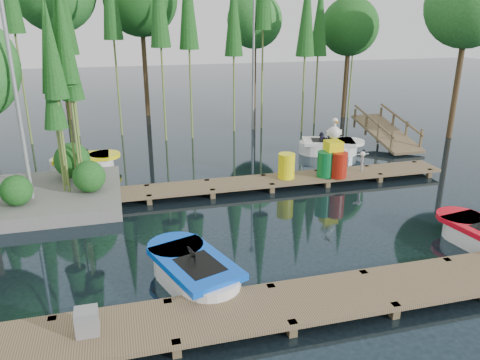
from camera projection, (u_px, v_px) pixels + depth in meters
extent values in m
plane|color=#1C2A34|center=(228.00, 223.00, 13.38)|extent=(90.00, 90.00, 0.00)
cube|color=brown|center=(281.00, 305.00, 9.20)|extent=(18.00, 1.50, 0.10)
cube|color=brown|center=(54.00, 329.00, 8.79)|extent=(0.16, 0.16, 0.50)
cube|color=brown|center=(177.00, 353.00, 8.17)|extent=(0.16, 0.16, 0.50)
cube|color=brown|center=(168.00, 312.00, 9.32)|extent=(0.16, 0.16, 0.50)
cube|color=brown|center=(292.00, 333.00, 8.69)|extent=(0.16, 0.16, 0.50)
cube|color=brown|center=(271.00, 296.00, 9.84)|extent=(0.16, 0.16, 0.50)
cube|color=brown|center=(394.00, 315.00, 9.22)|extent=(0.16, 0.16, 0.50)
cube|color=brown|center=(363.00, 282.00, 10.36)|extent=(0.16, 0.16, 0.50)
cube|color=brown|center=(446.00, 269.00, 10.89)|extent=(0.16, 0.16, 0.50)
cube|color=brown|center=(239.00, 183.00, 15.82)|extent=(15.00, 1.20, 0.10)
cube|color=brown|center=(10.00, 216.00, 13.72)|extent=(0.16, 0.16, 0.50)
cube|color=brown|center=(16.00, 204.00, 14.59)|extent=(0.16, 0.16, 0.50)
cube|color=brown|center=(82.00, 209.00, 14.21)|extent=(0.16, 0.16, 0.50)
cube|color=brown|center=(84.00, 198.00, 15.09)|extent=(0.16, 0.16, 0.50)
cube|color=brown|center=(150.00, 203.00, 14.71)|extent=(0.16, 0.16, 0.50)
cube|color=brown|center=(147.00, 192.00, 15.58)|extent=(0.16, 0.16, 0.50)
cube|color=brown|center=(213.00, 197.00, 15.20)|extent=(0.16, 0.16, 0.50)
cube|color=brown|center=(207.00, 187.00, 16.07)|extent=(0.16, 0.16, 0.50)
cube|color=brown|center=(272.00, 191.00, 15.69)|extent=(0.16, 0.16, 0.50)
cube|color=brown|center=(263.00, 182.00, 16.57)|extent=(0.16, 0.16, 0.50)
cube|color=brown|center=(327.00, 186.00, 16.19)|extent=(0.16, 0.16, 0.50)
cube|color=brown|center=(316.00, 177.00, 17.06)|extent=(0.16, 0.16, 0.50)
cube|color=brown|center=(380.00, 181.00, 16.68)|extent=(0.16, 0.16, 0.50)
cube|color=brown|center=(366.00, 172.00, 17.55)|extent=(0.16, 0.16, 0.50)
cube|color=brown|center=(429.00, 176.00, 17.17)|extent=(0.16, 0.16, 0.50)
cube|color=brown|center=(413.00, 168.00, 18.05)|extent=(0.16, 0.16, 0.50)
cube|color=slate|center=(19.00, 200.00, 14.59)|extent=(6.20, 4.20, 0.42)
sphere|color=#1F5C1E|center=(16.00, 190.00, 13.51)|extent=(0.90, 0.90, 0.90)
sphere|color=#1F5C1E|center=(72.00, 160.00, 15.81)|extent=(1.20, 1.20, 1.20)
sphere|color=#1F5C1E|center=(89.00, 176.00, 14.53)|extent=(1.00, 1.00, 1.00)
cylinder|color=olive|center=(68.00, 105.00, 14.60)|extent=(0.07, 0.07, 5.93)
cone|color=#1F5C1E|center=(59.00, 36.00, 13.91)|extent=(0.70, 0.70, 2.97)
cylinder|color=olive|center=(57.00, 111.00, 14.42)|extent=(0.07, 0.07, 5.66)
cone|color=#1F5C1E|center=(48.00, 44.00, 13.75)|extent=(0.70, 0.70, 2.83)
cylinder|color=olive|center=(76.00, 116.00, 14.79)|extent=(0.07, 0.07, 5.22)
cone|color=#1F5C1E|center=(69.00, 57.00, 14.17)|extent=(0.70, 0.70, 2.61)
cylinder|color=olive|center=(60.00, 117.00, 13.90)|extent=(0.07, 0.07, 5.53)
cone|color=#1F5C1E|center=(51.00, 50.00, 13.26)|extent=(0.70, 0.70, 2.76)
cylinder|color=olive|center=(58.00, 141.00, 14.24)|extent=(0.07, 0.07, 4.01)
cone|color=#1F5C1E|center=(52.00, 95.00, 13.77)|extent=(0.70, 0.70, 2.01)
cylinder|color=olive|center=(72.00, 103.00, 14.50)|extent=(0.07, 0.07, 6.11)
cone|color=#1F5C1E|center=(63.00, 31.00, 13.78)|extent=(0.70, 0.70, 3.05)
cylinder|color=#47331E|center=(458.00, 74.00, 21.76)|extent=(0.26, 0.26, 6.06)
sphere|color=#2D782C|center=(469.00, 5.00, 20.74)|extent=(3.81, 3.81, 3.81)
cylinder|color=#47331E|center=(346.00, 73.00, 26.49)|extent=(0.26, 0.26, 5.02)
sphere|color=#1F5C1E|center=(350.00, 27.00, 25.65)|extent=(3.16, 3.16, 3.16)
cylinder|color=#47331E|center=(254.00, 65.00, 29.10)|extent=(0.26, 0.26, 5.31)
sphere|color=#2D782C|center=(255.00, 20.00, 28.21)|extent=(3.34, 3.34, 3.34)
cylinder|color=#47331E|center=(145.00, 59.00, 26.66)|extent=(0.26, 0.26, 6.46)
cylinder|color=#47331E|center=(62.00, 58.00, 25.49)|extent=(0.26, 0.26, 6.85)
cylinder|color=olive|center=(15.00, 35.00, 19.99)|extent=(0.09, 0.09, 9.66)
cylinder|color=olive|center=(70.00, 55.00, 21.73)|extent=(0.09, 0.09, 7.69)
cone|color=#1F5C1E|center=(64.00, 6.00, 21.02)|extent=(0.90, 0.90, 4.23)
cylinder|color=olive|center=(114.00, 41.00, 21.69)|extent=(0.09, 0.09, 8.99)
cylinder|color=olive|center=(161.00, 48.00, 20.80)|extent=(0.09, 0.09, 8.44)
cylinder|color=olive|center=(189.00, 50.00, 21.27)|extent=(0.09, 0.09, 8.22)
cylinder|color=olive|center=(234.00, 57.00, 22.76)|extent=(0.09, 0.09, 7.41)
cone|color=#1F5C1E|center=(234.00, 12.00, 22.07)|extent=(0.90, 0.90, 4.07)
cylinder|color=olive|center=(263.00, 31.00, 22.94)|extent=(0.09, 0.09, 9.77)
cylinder|color=olive|center=(305.00, 57.00, 22.61)|extent=(0.09, 0.09, 7.40)
cone|color=#1F5C1E|center=(307.00, 12.00, 21.92)|extent=(0.90, 0.90, 4.07)
cylinder|color=olive|center=(318.00, 56.00, 24.45)|extent=(0.09, 0.09, 7.14)
cone|color=#1F5C1E|center=(320.00, 16.00, 23.78)|extent=(0.90, 0.90, 3.93)
cylinder|color=olive|center=(354.00, 40.00, 25.73)|extent=(0.09, 0.09, 8.61)
cylinder|color=gray|center=(16.00, 95.00, 13.15)|extent=(0.12, 0.12, 7.00)
cylinder|color=gray|center=(254.00, 60.00, 23.20)|extent=(0.12, 0.12, 7.00)
cube|color=brown|center=(386.00, 133.00, 21.31)|extent=(1.50, 3.94, 0.95)
cube|color=brown|center=(392.00, 142.00, 19.66)|extent=(0.08, 0.08, 0.90)
cube|color=brown|center=(378.00, 133.00, 20.63)|extent=(0.08, 0.08, 0.90)
cube|color=brown|center=(366.00, 125.00, 21.59)|extent=(0.08, 0.08, 0.90)
cube|color=brown|center=(355.00, 118.00, 22.56)|extent=(0.08, 0.08, 0.90)
cube|color=brown|center=(373.00, 121.00, 20.93)|extent=(0.06, 3.54, 0.83)
cube|color=brown|center=(421.00, 140.00, 20.01)|extent=(0.08, 0.08, 0.90)
cube|color=brown|center=(406.00, 131.00, 20.97)|extent=(0.08, 0.08, 0.90)
cube|color=brown|center=(393.00, 124.00, 21.94)|extent=(0.08, 0.08, 0.90)
cube|color=brown|center=(381.00, 117.00, 22.90)|extent=(0.08, 0.08, 0.90)
cube|color=brown|center=(401.00, 119.00, 21.28)|extent=(0.06, 3.54, 0.83)
cube|color=white|center=(195.00, 276.00, 10.27)|extent=(1.63, 1.64, 0.59)
cylinder|color=white|center=(182.00, 264.00, 10.77)|extent=(1.63, 1.63, 0.59)
cylinder|color=white|center=(210.00, 290.00, 9.76)|extent=(1.63, 1.63, 0.59)
cube|color=blue|center=(195.00, 263.00, 10.16)|extent=(1.97, 2.54, 0.15)
cylinder|color=blue|center=(176.00, 247.00, 10.89)|extent=(1.66, 1.66, 0.15)
cube|color=black|center=(200.00, 266.00, 9.98)|extent=(1.10, 1.26, 0.06)
torus|color=black|center=(191.00, 252.00, 10.21)|extent=(0.25, 0.33, 0.28)
cylinder|color=white|center=(466.00, 231.00, 12.45)|extent=(1.35, 1.35, 0.54)
cylinder|color=red|center=(460.00, 217.00, 12.59)|extent=(1.38, 1.38, 0.14)
cube|color=white|center=(82.00, 164.00, 18.02)|extent=(1.19, 1.18, 0.54)
cylinder|color=white|center=(98.00, 163.00, 18.16)|extent=(1.18, 1.18, 0.54)
cylinder|color=white|center=(66.00, 165.00, 17.87)|extent=(1.18, 1.18, 0.54)
cube|color=#FCEF0D|center=(81.00, 157.00, 17.92)|extent=(2.04, 1.20, 0.14)
cylinder|color=#FCEF0D|center=(105.00, 155.00, 18.13)|extent=(1.20, 1.20, 0.14)
cube|color=black|center=(76.00, 156.00, 17.86)|extent=(0.97, 0.73, 0.06)
torus|color=black|center=(85.00, 152.00, 17.89)|extent=(0.27, 0.15, 0.26)
imported|color=#1E1E2D|center=(74.00, 150.00, 17.77)|extent=(0.42, 0.32, 0.95)
cube|color=white|center=(328.00, 149.00, 20.07)|extent=(1.55, 1.54, 0.56)
cylinder|color=white|center=(342.00, 149.00, 20.05)|extent=(1.54, 1.54, 0.56)
cylinder|color=white|center=(313.00, 149.00, 20.09)|extent=(1.54, 1.54, 0.56)
cube|color=white|center=(328.00, 142.00, 19.97)|extent=(2.42, 1.83, 0.14)
cylinder|color=white|center=(350.00, 142.00, 19.94)|extent=(1.57, 1.57, 0.14)
cube|color=black|center=(324.00, 141.00, 19.96)|extent=(1.20, 1.03, 0.06)
torus|color=black|center=(332.00, 137.00, 19.90)|extent=(0.32, 0.23, 0.27)
imported|color=#1E1E2D|center=(323.00, 136.00, 19.89)|extent=(0.48, 0.41, 0.92)
imported|color=#1E1E2D|center=(330.00, 135.00, 20.23)|extent=(0.38, 0.31, 0.70)
cube|color=gray|center=(87.00, 322.00, 8.22)|extent=(0.40, 0.34, 0.49)
cylinder|color=#FCEF0D|center=(286.00, 166.00, 16.07)|extent=(0.58, 0.58, 0.86)
cylinder|color=#0B662C|center=(326.00, 164.00, 16.22)|extent=(0.59, 0.59, 0.89)
cylinder|color=silver|center=(337.00, 160.00, 16.63)|extent=(0.59, 0.59, 0.89)
cylinder|color=#A3190B|center=(338.00, 165.00, 16.13)|extent=(0.59, 0.59, 0.89)
cube|color=#FCEF0D|center=(333.00, 146.00, 16.17)|extent=(0.54, 0.54, 0.34)
sphere|color=white|center=(334.00, 133.00, 16.02)|extent=(0.43, 0.43, 0.43)
cylinder|color=white|center=(335.00, 126.00, 15.93)|extent=(0.10, 0.10, 0.30)
sphere|color=white|center=(335.00, 121.00, 15.88)|extent=(0.20, 0.20, 0.20)
cone|color=orange|center=(338.00, 122.00, 15.71)|extent=(0.10, 0.30, 0.10)
cube|color=white|center=(334.00, 133.00, 16.02)|extent=(0.54, 0.06, 0.18)
cylinder|color=gray|center=(362.00, 164.00, 16.82)|extent=(0.09, 0.09, 0.55)
sphere|color=white|center=(363.00, 154.00, 16.70)|extent=(0.18, 0.18, 0.18)
cube|color=gray|center=(363.00, 154.00, 16.70)|extent=(0.46, 0.04, 0.04)
cone|color=orange|center=(364.00, 155.00, 16.60)|extent=(0.04, 0.09, 0.04)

